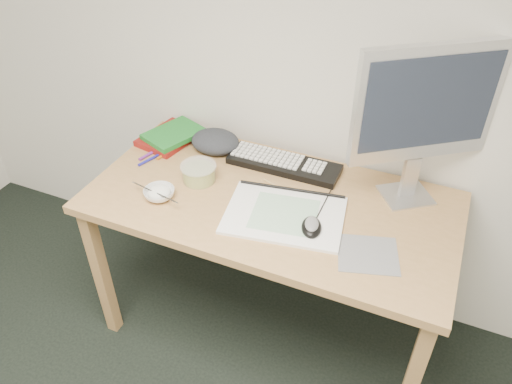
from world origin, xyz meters
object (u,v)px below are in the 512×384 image
sketchpad (284,215)px  rice_bowl (159,194)px  desk (270,216)px  monitor (426,108)px  keyboard (284,164)px

sketchpad → rice_bowl: bearing=-179.1°
sketchpad → rice_bowl: 0.49m
desk → rice_bowl: bearing=-158.2°
sketchpad → monitor: size_ratio=0.71×
desk → monitor: monitor is taller
sketchpad → keyboard: size_ratio=0.92×
rice_bowl → keyboard: bearing=46.4°
sketchpad → keyboard: bearing=101.9°
desk → sketchpad: (0.08, -0.07, 0.09)m
desk → keyboard: bearing=97.9°
keyboard → monitor: 0.62m
monitor → keyboard: bearing=144.2°
rice_bowl → sketchpad: bearing=10.1°
keyboard → rice_bowl: (-0.36, -0.38, 0.00)m
sketchpad → desk: bearing=129.9°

